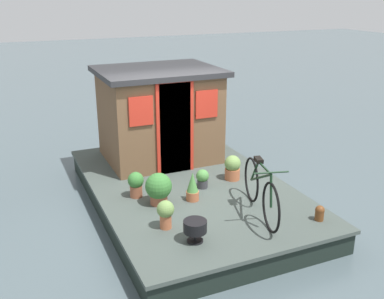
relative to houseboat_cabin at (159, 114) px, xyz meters
name	(u,v)px	position (x,y,z in m)	size (l,w,h in m)	color
ground_plane	(188,204)	(-1.42, 0.00, -1.33)	(60.00, 60.00, 0.00)	#4C5B60
houseboat_deck	(188,193)	(-1.42, 0.00, -1.12)	(5.06, 3.22, 0.41)	#424C47
houseboat_cabin	(159,114)	(0.00, 0.00, 0.00)	(1.89, 2.31, 1.82)	brown
bicycle	(261,190)	(-2.94, -0.55, -0.52)	(1.67, 0.59, 0.87)	black
potted_plant_succulent	(159,188)	(-1.98, 0.74, -0.64)	(0.43, 0.43, 0.52)	#935138
potted_plant_thyme	(202,178)	(-1.70, -0.16, -0.74)	(0.22, 0.22, 0.33)	#38383D
potted_plant_mint	(166,212)	(-2.75, 0.91, -0.67)	(0.25, 0.25, 0.43)	#B2603D
potted_plant_ivy	(232,167)	(-1.58, -0.81, -0.69)	(0.29, 0.29, 0.45)	#B2603D
potted_plant_fern	(193,187)	(-2.08, 0.19, -0.69)	(0.21, 0.21, 0.48)	#B2603D
potted_plant_geranium	(136,183)	(-1.59, 1.00, -0.68)	(0.26, 0.26, 0.44)	#935138
charcoal_grill	(195,227)	(-3.26, 0.68, -0.70)	(0.32, 0.32, 0.31)	black
mooring_bollard	(320,213)	(-3.46, -1.26, -0.80)	(0.14, 0.14, 0.24)	brown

